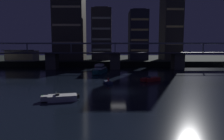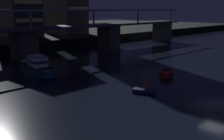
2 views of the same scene
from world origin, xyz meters
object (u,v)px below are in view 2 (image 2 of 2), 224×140
at_px(cabin_cruiser_near_left, 37,67).
at_px(dinghy_with_paddler, 144,91).
at_px(river_bridge, 24,38).
at_px(speedboat_mid_left, 167,73).

height_order(cabin_cruiser_near_left, dinghy_with_paddler, cabin_cruiser_near_left).
bearing_deg(river_bridge, speedboat_mid_left, -73.94).
xyz_separation_m(speedboat_mid_left, dinghy_with_paddler, (-9.52, -3.27, -0.14)).
xyz_separation_m(river_bridge, speedboat_mid_left, (7.65, -26.57, -3.71)).
height_order(river_bridge, cabin_cruiser_near_left, river_bridge).
relative_size(river_bridge, dinghy_with_paddler, 34.28).
height_order(speedboat_mid_left, dinghy_with_paddler, dinghy_with_paddler).
relative_size(cabin_cruiser_near_left, speedboat_mid_left, 1.93).
height_order(cabin_cruiser_near_left, speedboat_mid_left, cabin_cruiser_near_left).
distance_m(river_bridge, speedboat_mid_left, 27.90).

